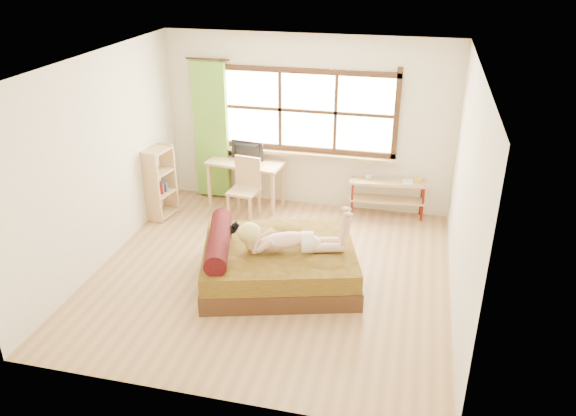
% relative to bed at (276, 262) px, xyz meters
% --- Properties ---
extents(floor, '(4.50, 4.50, 0.00)m').
position_rel_bed_xyz_m(floor, '(-0.09, 0.12, -0.26)').
color(floor, '#9E754C').
rests_on(floor, ground).
extents(ceiling, '(4.50, 4.50, 0.00)m').
position_rel_bed_xyz_m(ceiling, '(-0.09, 0.12, 2.44)').
color(ceiling, white).
rests_on(ceiling, wall_back).
extents(wall_back, '(4.50, 0.00, 4.50)m').
position_rel_bed_xyz_m(wall_back, '(-0.09, 2.37, 1.09)').
color(wall_back, silver).
rests_on(wall_back, floor).
extents(wall_front, '(4.50, 0.00, 4.50)m').
position_rel_bed_xyz_m(wall_front, '(-0.09, -2.13, 1.09)').
color(wall_front, silver).
rests_on(wall_front, floor).
extents(wall_left, '(0.00, 4.50, 4.50)m').
position_rel_bed_xyz_m(wall_left, '(-2.34, 0.12, 1.09)').
color(wall_left, silver).
rests_on(wall_left, floor).
extents(wall_right, '(0.00, 4.50, 4.50)m').
position_rel_bed_xyz_m(wall_right, '(2.16, 0.12, 1.09)').
color(wall_right, silver).
rests_on(wall_right, floor).
extents(window, '(2.80, 0.16, 1.46)m').
position_rel_bed_xyz_m(window, '(-0.09, 2.34, 1.25)').
color(window, '#FFEDBF').
rests_on(window, wall_back).
extents(curtain, '(0.55, 0.10, 2.20)m').
position_rel_bed_xyz_m(curtain, '(-1.64, 2.25, 0.89)').
color(curtain, '#659B2A').
rests_on(curtain, wall_back).
extents(bed, '(2.24, 1.98, 0.72)m').
position_rel_bed_xyz_m(bed, '(0.00, 0.00, 0.00)').
color(bed, black).
rests_on(bed, floor).
extents(woman, '(1.38, 0.73, 0.57)m').
position_rel_bed_xyz_m(woman, '(0.20, -0.04, 0.50)').
color(woman, tan).
rests_on(woman, bed).
extents(kitten, '(0.30, 0.19, 0.23)m').
position_rel_bed_xyz_m(kitten, '(-0.67, 0.11, 0.33)').
color(kitten, black).
rests_on(kitten, bed).
extents(desk, '(1.26, 0.69, 0.75)m').
position_rel_bed_xyz_m(desk, '(-1.02, 2.07, 0.39)').
color(desk, tan).
rests_on(desk, floor).
extents(monitor, '(0.54, 0.13, 0.31)m').
position_rel_bed_xyz_m(monitor, '(-1.02, 2.12, 0.64)').
color(monitor, black).
rests_on(monitor, desk).
extents(chair, '(0.47, 0.47, 0.94)m').
position_rel_bed_xyz_m(chair, '(-0.91, 1.70, 0.26)').
color(chair, tan).
rests_on(chair, floor).
extents(pipe_shelf, '(1.19, 0.40, 0.66)m').
position_rel_bed_xyz_m(pipe_shelf, '(1.23, 2.19, 0.17)').
color(pipe_shelf, tan).
rests_on(pipe_shelf, floor).
extents(cup, '(0.12, 0.12, 0.09)m').
position_rel_bed_xyz_m(cup, '(0.92, 2.19, 0.37)').
color(cup, gray).
rests_on(cup, pipe_shelf).
extents(book, '(0.19, 0.24, 0.02)m').
position_rel_bed_xyz_m(book, '(1.42, 2.19, 0.34)').
color(book, gray).
rests_on(book, pipe_shelf).
extents(bookshelf, '(0.35, 0.52, 1.11)m').
position_rel_bed_xyz_m(bookshelf, '(-2.17, 1.36, 0.31)').
color(bookshelf, tan).
rests_on(bookshelf, floor).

